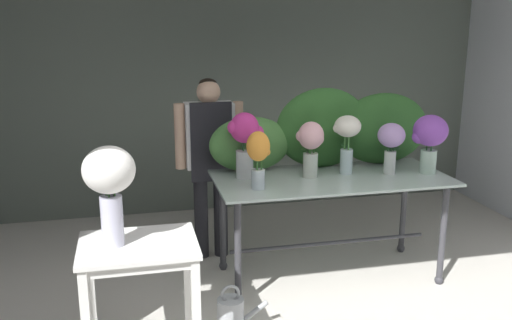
{
  "coord_description": "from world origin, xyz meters",
  "views": [
    {
      "loc": [
        -1.22,
        -2.27,
        2.06
      ],
      "look_at": [
        -0.38,
        1.37,
        1.11
      ],
      "focal_mm": 39.48,
      "sensor_mm": 36.0,
      "label": 1
    }
  ],
  "objects_px": {
    "side_table_white": "(139,261)",
    "vase_lilac_ranunculus": "(391,141)",
    "florist": "(210,150)",
    "vase_magenta_peonies": "(245,139)",
    "vase_violet_stock": "(430,137)",
    "vase_ivory_carnations": "(347,136)",
    "vase_sunset_lilies": "(258,154)",
    "display_table_glass": "(331,194)",
    "watering_can": "(231,315)",
    "vase_blush_snapdragons": "(311,144)",
    "vase_white_roses_tall": "(110,182)"
  },
  "relations": [
    {
      "from": "vase_lilac_ranunculus",
      "to": "vase_magenta_peonies",
      "type": "xyz_separation_m",
      "value": [
        -1.14,
        0.16,
        0.04
      ]
    },
    {
      "from": "vase_blush_snapdragons",
      "to": "vase_sunset_lilies",
      "type": "bearing_deg",
      "value": -155.49
    },
    {
      "from": "display_table_glass",
      "to": "watering_can",
      "type": "bearing_deg",
      "value": -145.08
    },
    {
      "from": "vase_sunset_lilies",
      "to": "vase_blush_snapdragons",
      "type": "relative_size",
      "value": 0.97
    },
    {
      "from": "vase_lilac_ranunculus",
      "to": "display_table_glass",
      "type": "bearing_deg",
      "value": 177.31
    },
    {
      "from": "vase_white_roses_tall",
      "to": "side_table_white",
      "type": "bearing_deg",
      "value": -0.0
    },
    {
      "from": "vase_sunset_lilies",
      "to": "vase_ivory_carnations",
      "type": "bearing_deg",
      "value": 16.98
    },
    {
      "from": "side_table_white",
      "to": "vase_sunset_lilies",
      "type": "relative_size",
      "value": 1.81
    },
    {
      "from": "side_table_white",
      "to": "vase_sunset_lilies",
      "type": "height_order",
      "value": "vase_sunset_lilies"
    },
    {
      "from": "florist",
      "to": "vase_sunset_lilies",
      "type": "xyz_separation_m",
      "value": [
        0.23,
        -0.8,
        0.14
      ]
    },
    {
      "from": "side_table_white",
      "to": "vase_magenta_peonies",
      "type": "distance_m",
      "value": 1.38
    },
    {
      "from": "display_table_glass",
      "to": "vase_blush_snapdragons",
      "type": "xyz_separation_m",
      "value": [
        -0.16,
        0.04,
        0.4
      ]
    },
    {
      "from": "vase_white_roses_tall",
      "to": "watering_can",
      "type": "bearing_deg",
      "value": 14.53
    },
    {
      "from": "florist",
      "to": "display_table_glass",
      "type": "bearing_deg",
      "value": -35.67
    },
    {
      "from": "florist",
      "to": "vase_lilac_ranunculus",
      "type": "xyz_separation_m",
      "value": [
        1.34,
        -0.64,
        0.15
      ]
    },
    {
      "from": "vase_sunset_lilies",
      "to": "watering_can",
      "type": "relative_size",
      "value": 1.21
    },
    {
      "from": "side_table_white",
      "to": "vase_sunset_lilies",
      "type": "xyz_separation_m",
      "value": [
        0.88,
        0.66,
        0.45
      ]
    },
    {
      "from": "florist",
      "to": "watering_can",
      "type": "bearing_deg",
      "value": -92.71
    },
    {
      "from": "vase_sunset_lilies",
      "to": "vase_white_roses_tall",
      "type": "distance_m",
      "value": 1.21
    },
    {
      "from": "side_table_white",
      "to": "vase_ivory_carnations",
      "type": "relative_size",
      "value": 1.65
    },
    {
      "from": "vase_sunset_lilies",
      "to": "display_table_glass",
      "type": "bearing_deg",
      "value": 15.72
    },
    {
      "from": "watering_can",
      "to": "vase_blush_snapdragons",
      "type": "bearing_deg",
      "value": 41.84
    },
    {
      "from": "side_table_white",
      "to": "florist",
      "type": "bearing_deg",
      "value": 66.08
    },
    {
      "from": "florist",
      "to": "vase_ivory_carnations",
      "type": "bearing_deg",
      "value": -29.16
    },
    {
      "from": "vase_ivory_carnations",
      "to": "watering_can",
      "type": "relative_size",
      "value": 1.33
    },
    {
      "from": "vase_violet_stock",
      "to": "vase_sunset_lilies",
      "type": "xyz_separation_m",
      "value": [
        -1.42,
        -0.11,
        -0.04
      ]
    },
    {
      "from": "vase_violet_stock",
      "to": "vase_lilac_ranunculus",
      "type": "height_order",
      "value": "vase_violet_stock"
    },
    {
      "from": "display_table_glass",
      "to": "vase_lilac_ranunculus",
      "type": "bearing_deg",
      "value": -2.69
    },
    {
      "from": "side_table_white",
      "to": "vase_magenta_peonies",
      "type": "xyz_separation_m",
      "value": [
        0.85,
        0.97,
        0.5
      ]
    },
    {
      "from": "side_table_white",
      "to": "vase_white_roses_tall",
      "type": "bearing_deg",
      "value": 180.0
    },
    {
      "from": "vase_magenta_peonies",
      "to": "florist",
      "type": "bearing_deg",
      "value": 112.6
    },
    {
      "from": "vase_sunset_lilies",
      "to": "vase_white_roses_tall",
      "type": "xyz_separation_m",
      "value": [
        -1.02,
        -0.66,
        0.05
      ]
    },
    {
      "from": "vase_lilac_ranunculus",
      "to": "vase_blush_snapdragons",
      "type": "distance_m",
      "value": 0.64
    },
    {
      "from": "vase_lilac_ranunculus",
      "to": "vase_sunset_lilies",
      "type": "height_order",
      "value": "vase_sunset_lilies"
    },
    {
      "from": "vase_lilac_ranunculus",
      "to": "vase_blush_snapdragons",
      "type": "xyz_separation_m",
      "value": [
        -0.64,
        0.06,
        -0.0
      ]
    },
    {
      "from": "florist",
      "to": "watering_can",
      "type": "distance_m",
      "value": 1.52
    },
    {
      "from": "display_table_glass",
      "to": "vase_violet_stock",
      "type": "height_order",
      "value": "vase_violet_stock"
    },
    {
      "from": "vase_ivory_carnations",
      "to": "side_table_white",
      "type": "bearing_deg",
      "value": -151.65
    },
    {
      "from": "florist",
      "to": "vase_violet_stock",
      "type": "distance_m",
      "value": 1.8
    },
    {
      "from": "vase_blush_snapdragons",
      "to": "vase_magenta_peonies",
      "type": "bearing_deg",
      "value": 168.67
    },
    {
      "from": "florist",
      "to": "vase_magenta_peonies",
      "type": "xyz_separation_m",
      "value": [
        0.2,
        -0.49,
        0.19
      ]
    },
    {
      "from": "vase_violet_stock",
      "to": "vase_magenta_peonies",
      "type": "xyz_separation_m",
      "value": [
        -1.45,
        0.2,
        0.01
      ]
    },
    {
      "from": "vase_magenta_peonies",
      "to": "vase_blush_snapdragons",
      "type": "bearing_deg",
      "value": -11.33
    },
    {
      "from": "vase_violet_stock",
      "to": "vase_sunset_lilies",
      "type": "height_order",
      "value": "vase_violet_stock"
    },
    {
      "from": "display_table_glass",
      "to": "vase_violet_stock",
      "type": "xyz_separation_m",
      "value": [
        0.78,
        -0.07,
        0.43
      ]
    },
    {
      "from": "display_table_glass",
      "to": "vase_magenta_peonies",
      "type": "height_order",
      "value": "vase_magenta_peonies"
    },
    {
      "from": "side_table_white",
      "to": "vase_white_roses_tall",
      "type": "relative_size",
      "value": 1.31
    },
    {
      "from": "florist",
      "to": "vase_blush_snapdragons",
      "type": "relative_size",
      "value": 3.57
    },
    {
      "from": "side_table_white",
      "to": "vase_lilac_ranunculus",
      "type": "distance_m",
      "value": 2.19
    },
    {
      "from": "florist",
      "to": "vase_magenta_peonies",
      "type": "relative_size",
      "value": 3.06
    }
  ]
}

